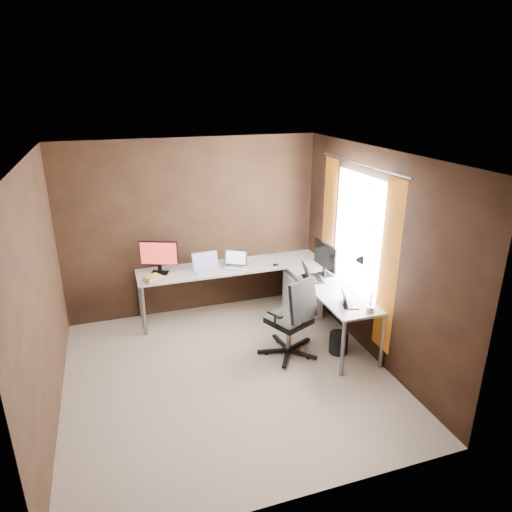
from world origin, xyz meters
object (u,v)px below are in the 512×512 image
Objects in this scene: drawer_pedestal at (302,294)px; laptop_white at (207,267)px; monitor_right at (325,257)px; laptop_black_small at (348,302)px; laptop_black_big at (310,276)px; book_stack at (153,279)px; desk_lamp at (365,277)px; wastebasket at (338,343)px; office_chair at (291,332)px; laptop_silver at (235,263)px; monitor_left at (159,255)px.

laptop_white is (-1.33, 0.30, 0.48)m from drawer_pedestal.
laptop_black_small is (-0.14, -0.89, -0.22)m from monitor_right.
monitor_right is at bearing -62.45° from laptop_black_big.
book_stack is 2.71m from desk_lamp.
wastebasket is at bearing -31.34° from book_stack.
drawer_pedestal is 0.92× the size of desk_lamp.
laptop_black_big is 1.41× the size of wastebasket.
book_stack is at bearing 118.80° from office_chair.
wastebasket is at bearing -50.59° from laptop_white.
laptop_silver is at bearing 80.47° from office_chair.
office_chair reaches higher than wastebasket.
laptop_white reaches higher than laptop_black_small.
book_stack is 0.42× the size of desk_lamp.
monitor_right is 0.33m from laptop_black_big.
laptop_black_small is (1.96, -1.67, -0.22)m from monitor_left.
wastebasket is at bearing -39.33° from office_chair.
desk_lamp is at bearing -54.56° from laptop_white.
monitor_right is 1.28m from laptop_silver.
monitor_left is 0.67m from laptop_white.
laptop_white is at bearing 69.30° from laptop_black_big.
monitor_left is at bearing 168.27° from drawer_pedestal.
drawer_pedestal is 1.35m from laptop_black_small.
laptop_white is at bearing 140.03° from desk_lamp.
wastebasket is at bearing -89.78° from drawer_pedestal.
wastebasket is (-0.09, 0.32, -1.01)m from desk_lamp.
laptop_black_small is at bearing -162.08° from laptop_black_big.
monitor_left is at bearing 110.59° from office_chair.
drawer_pedestal is at bearing 34.52° from office_chair.
drawer_pedestal is 1.08× the size of monitor_right.
drawer_pedestal is 1.08m from laptop_silver.
laptop_silver is at bearing 47.28° from laptop_black_small.
desk_lamp reaches higher than wastebasket.
monitor_right is 2.29m from book_stack.
laptop_black_big is at bearing 22.94° from office_chair.
laptop_white reaches higher than laptop_silver.
office_chair is at bearing -36.60° from book_stack.
laptop_black_small is 1.06× the size of book_stack.
book_stack reaches higher than drawer_pedestal.
laptop_black_small is at bearing -89.84° from drawer_pedestal.
monitor_left is 1.81× the size of book_stack.
desk_lamp is at bearing -20.01° from monitor_left.
book_stack is (-0.12, -0.25, -0.22)m from monitor_left.
laptop_black_big reaches higher than drawer_pedestal.
book_stack is (-2.08, 1.41, -0.00)m from laptop_black_small.
laptop_white is at bearing 133.19° from wastebasket.
monitor_left is 1.71× the size of laptop_black_small.
laptop_black_small reaches higher than book_stack.
office_chair is at bearing 155.56° from desk_lamp.
laptop_white reaches higher than book_stack.
office_chair reaches higher than drawer_pedestal.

